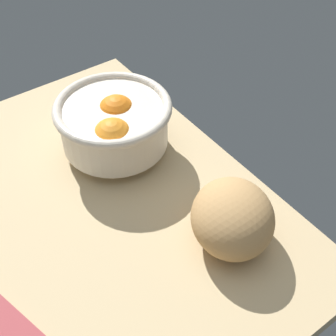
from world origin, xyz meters
The scene contains 3 objects.
ground_plane centered at (0.00, 0.00, -1.50)cm, with size 69.30×61.81×3.00cm, color tan.
fruit_bowl centered at (-8.69, 15.42, 6.32)cm, with size 19.71×19.71×10.64cm.
bread_loaf centered at (17.27, 18.99, 4.73)cm, with size 13.35×11.86×9.47cm, color tan.
Camera 1 is at (44.83, -12.26, 55.89)cm, focal length 49.25 mm.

